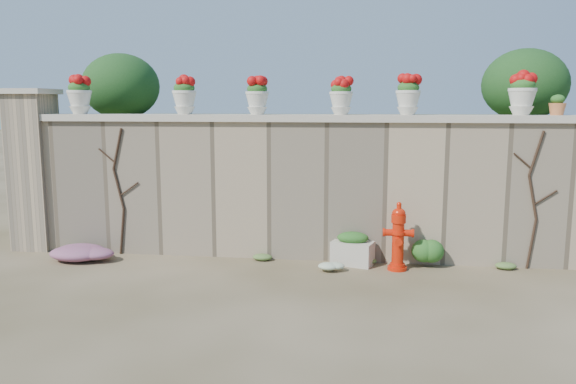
# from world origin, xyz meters

# --- Properties ---
(ground) EXTENTS (80.00, 80.00, 0.00)m
(ground) POSITION_xyz_m (0.00, 0.00, 0.00)
(ground) COLOR #483C24
(ground) RESTS_ON ground
(stone_wall) EXTENTS (8.00, 0.40, 2.00)m
(stone_wall) POSITION_xyz_m (0.00, 1.80, 1.00)
(stone_wall) COLOR #9D8769
(stone_wall) RESTS_ON ground
(wall_cap) EXTENTS (8.10, 0.52, 0.10)m
(wall_cap) POSITION_xyz_m (0.00, 1.80, 2.05)
(wall_cap) COLOR beige
(wall_cap) RESTS_ON stone_wall
(gate_pillar) EXTENTS (0.72, 0.72, 2.48)m
(gate_pillar) POSITION_xyz_m (-4.15, 1.80, 1.26)
(gate_pillar) COLOR #9D8769
(gate_pillar) RESTS_ON ground
(raised_fill) EXTENTS (9.00, 6.00, 2.00)m
(raised_fill) POSITION_xyz_m (0.00, 5.00, 1.00)
(raised_fill) COLOR #384C23
(raised_fill) RESTS_ON ground
(back_shrub_left) EXTENTS (1.30, 1.30, 1.10)m
(back_shrub_left) POSITION_xyz_m (-3.20, 3.00, 2.55)
(back_shrub_left) COLOR #143814
(back_shrub_left) RESTS_ON raised_fill
(back_shrub_right) EXTENTS (1.30, 1.30, 1.10)m
(back_shrub_right) POSITION_xyz_m (3.40, 3.00, 2.55)
(back_shrub_right) COLOR #143814
(back_shrub_right) RESTS_ON raised_fill
(vine_left) EXTENTS (0.60, 0.04, 1.91)m
(vine_left) POSITION_xyz_m (-2.67, 1.58, 0.99)
(vine_left) COLOR black
(vine_left) RESTS_ON ground
(vine_right) EXTENTS (0.60, 0.04, 1.91)m
(vine_right) POSITION_xyz_m (3.23, 1.58, 0.99)
(vine_right) COLOR black
(vine_right) RESTS_ON ground
(fire_hydrant) EXTENTS (0.40, 0.28, 0.94)m
(fire_hydrant) POSITION_xyz_m (1.42, 1.29, 0.47)
(fire_hydrant) COLOR red
(fire_hydrant) RESTS_ON ground
(planter_box) EXTENTS (0.64, 0.48, 0.47)m
(planter_box) POSITION_xyz_m (0.80, 1.48, 0.22)
(planter_box) COLOR beige
(planter_box) RESTS_ON ground
(green_shrub) EXTENTS (0.55, 0.50, 0.53)m
(green_shrub) POSITION_xyz_m (1.87, 1.50, 0.26)
(green_shrub) COLOR #1E5119
(green_shrub) RESTS_ON ground
(magenta_clump) EXTENTS (0.98, 0.66, 0.26)m
(magenta_clump) POSITION_xyz_m (-3.06, 1.15, 0.13)
(magenta_clump) COLOR #BD259D
(magenta_clump) RESTS_ON ground
(white_flowers) EXTENTS (0.47, 0.38, 0.17)m
(white_flowers) POSITION_xyz_m (0.57, 1.13, 0.08)
(white_flowers) COLOR white
(white_flowers) RESTS_ON ground
(urn_pot_0) EXTENTS (0.36, 0.36, 0.57)m
(urn_pot_0) POSITION_xyz_m (-3.34, 1.80, 2.38)
(urn_pot_0) COLOR silver
(urn_pot_0) RESTS_ON wall_cap
(urn_pot_1) EXTENTS (0.35, 0.35, 0.56)m
(urn_pot_1) POSITION_xyz_m (-1.70, 1.80, 2.38)
(urn_pot_1) COLOR silver
(urn_pot_1) RESTS_ON wall_cap
(urn_pot_2) EXTENTS (0.34, 0.34, 0.53)m
(urn_pot_2) POSITION_xyz_m (-0.61, 1.80, 2.36)
(urn_pot_2) COLOR silver
(urn_pot_2) RESTS_ON wall_cap
(urn_pot_3) EXTENTS (0.33, 0.33, 0.52)m
(urn_pot_3) POSITION_xyz_m (0.60, 1.80, 2.36)
(urn_pot_3) COLOR silver
(urn_pot_3) RESTS_ON wall_cap
(urn_pot_4) EXTENTS (0.35, 0.35, 0.55)m
(urn_pot_4) POSITION_xyz_m (1.53, 1.80, 2.37)
(urn_pot_4) COLOR silver
(urn_pot_4) RESTS_ON wall_cap
(urn_pot_5) EXTENTS (0.37, 0.37, 0.59)m
(urn_pot_5) POSITION_xyz_m (3.05, 1.80, 2.39)
(urn_pot_5) COLOR silver
(urn_pot_5) RESTS_ON wall_cap
(terracotta_pot) EXTENTS (0.22, 0.22, 0.27)m
(terracotta_pot) POSITION_xyz_m (3.52, 1.80, 2.22)
(terracotta_pot) COLOR #C26D3B
(terracotta_pot) RESTS_ON wall_cap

